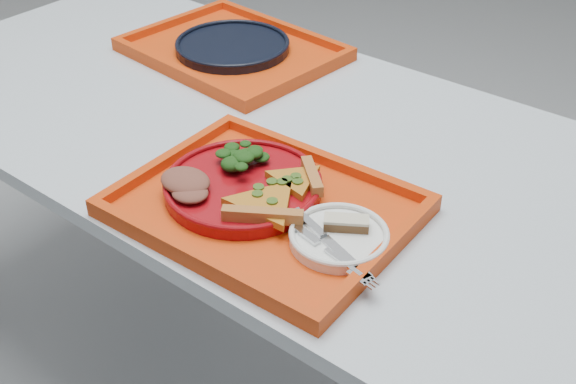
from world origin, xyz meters
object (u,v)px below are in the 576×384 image
(tray_far, at_px, (233,53))
(dessert_bar, at_px, (346,223))
(tray_main, at_px, (265,210))
(dinner_plate, at_px, (243,187))
(navy_plate, at_px, (233,47))

(tray_far, relative_size, dessert_bar, 6.28)
(tray_main, xyz_separation_m, dinner_plate, (-0.05, 0.01, 0.02))
(tray_main, bearing_deg, dinner_plate, 167.81)
(tray_far, distance_m, dinner_plate, 0.57)
(tray_main, xyz_separation_m, navy_plate, (-0.45, 0.42, 0.01))
(navy_plate, relative_size, dessert_bar, 3.63)
(tray_main, xyz_separation_m, tray_far, (-0.45, 0.42, 0.00))
(tray_main, distance_m, dinner_plate, 0.06)
(tray_far, bearing_deg, tray_main, -38.03)
(navy_plate, bearing_deg, tray_main, -43.22)
(tray_far, height_order, navy_plate, navy_plate)
(navy_plate, distance_m, dessert_bar, 0.71)
(tray_main, xyz_separation_m, dessert_bar, (0.14, 0.02, 0.03))
(dinner_plate, relative_size, dessert_bar, 3.63)
(dinner_plate, height_order, navy_plate, dinner_plate)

